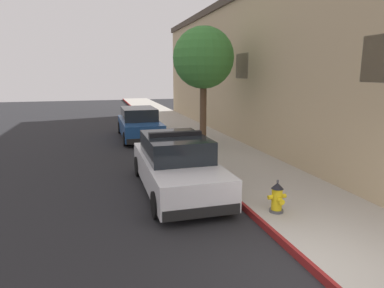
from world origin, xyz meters
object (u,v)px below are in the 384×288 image
object	(u,v)px
police_cruiser	(176,165)
street_tree	(203,59)
fire_hydrant	(277,198)
parked_car_silver_ahead	(139,124)

from	to	relation	value
police_cruiser	street_tree	size ratio (longest dim) A/B	0.97
fire_hydrant	street_tree	size ratio (longest dim) A/B	0.15
police_cruiser	fire_hydrant	size ratio (longest dim) A/B	6.37
parked_car_silver_ahead	police_cruiser	bearing A→B (deg)	-89.96
parked_car_silver_ahead	street_tree	distance (m)	5.34
police_cruiser	fire_hydrant	distance (m)	3.07
fire_hydrant	police_cruiser	bearing A→B (deg)	125.02
fire_hydrant	street_tree	bearing A→B (deg)	86.03
police_cruiser	parked_car_silver_ahead	xyz separation A→B (m)	(-0.01, 8.24, -0.00)
parked_car_silver_ahead	street_tree	size ratio (longest dim) A/B	0.97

